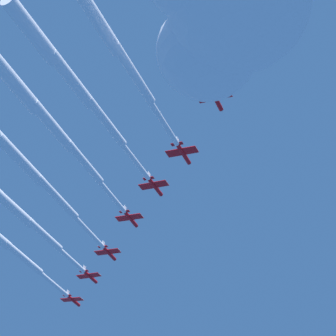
{
  "coord_description": "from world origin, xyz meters",
  "views": [
    {
      "loc": [
        106.09,
        -82.08,
        80.11
      ],
      "look_at": [
        0.0,
        0.0,
        188.24
      ],
      "focal_mm": 68.94,
      "sensor_mm": 36.0,
      "label": 1
    }
  ],
  "objects_px": {
    "jet_port_outer": "(95,17)",
    "jet_starboard_mid": "(70,78)",
    "jet_port_mid": "(50,124)",
    "jet_starboard_inner": "(18,158)",
    "jet_port_inner": "(12,207)"
  },
  "relations": [
    {
      "from": "jet_port_inner",
      "to": "jet_starboard_mid",
      "type": "relative_size",
      "value": 0.99
    },
    {
      "from": "jet_starboard_inner",
      "to": "jet_port_outer",
      "type": "bearing_deg",
      "value": -9.74
    },
    {
      "from": "jet_port_outer",
      "to": "jet_starboard_mid",
      "type": "bearing_deg",
      "value": 164.29
    },
    {
      "from": "jet_port_mid",
      "to": "jet_starboard_mid",
      "type": "bearing_deg",
      "value": -14.72
    },
    {
      "from": "jet_port_inner",
      "to": "jet_starboard_inner",
      "type": "xyz_separation_m",
      "value": [
        21.87,
        -9.41,
        -0.68
      ]
    },
    {
      "from": "jet_port_mid",
      "to": "jet_port_outer",
      "type": "distance_m",
      "value": 37.35
    },
    {
      "from": "jet_port_mid",
      "to": "jet_port_outer",
      "type": "relative_size",
      "value": 0.96
    },
    {
      "from": "jet_starboard_inner",
      "to": "jet_port_outer",
      "type": "xyz_separation_m",
      "value": [
        50.4,
        -8.65,
        -0.18
      ]
    },
    {
      "from": "jet_port_inner",
      "to": "jet_starboard_inner",
      "type": "distance_m",
      "value": 23.82
    },
    {
      "from": "jet_port_mid",
      "to": "jet_port_outer",
      "type": "bearing_deg",
      "value": -15.25
    },
    {
      "from": "jet_starboard_mid",
      "to": "jet_port_outer",
      "type": "distance_m",
      "value": 20.11
    },
    {
      "from": "jet_port_inner",
      "to": "jet_starboard_mid",
      "type": "distance_m",
      "value": 54.48
    },
    {
      "from": "jet_port_mid",
      "to": "jet_starboard_mid",
      "type": "height_order",
      "value": "jet_port_mid"
    },
    {
      "from": "jet_port_mid",
      "to": "jet_starboard_mid",
      "type": "relative_size",
      "value": 0.99
    },
    {
      "from": "jet_port_inner",
      "to": "jet_starboard_inner",
      "type": "relative_size",
      "value": 0.89
    }
  ]
}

